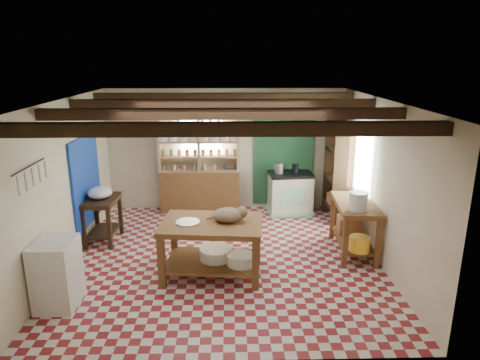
{
  "coord_description": "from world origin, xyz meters",
  "views": [
    {
      "loc": [
        0.09,
        -6.48,
        3.24
      ],
      "look_at": [
        0.26,
        0.3,
        1.27
      ],
      "focal_mm": 32.0,
      "sensor_mm": 36.0,
      "label": 1
    }
  ],
  "objects_px": {
    "prep_table": "(103,220)",
    "white_cabinet": "(57,274)",
    "work_table": "(212,248)",
    "cat": "(228,215)",
    "right_counter": "(354,228)",
    "stove": "(290,193)"
  },
  "relations": [
    {
      "from": "right_counter",
      "to": "cat",
      "type": "xyz_separation_m",
      "value": [
        -2.11,
        -0.66,
        0.5
      ]
    },
    {
      "from": "work_table",
      "to": "white_cabinet",
      "type": "xyz_separation_m",
      "value": [
        -2.03,
        -0.81,
        0.03
      ]
    },
    {
      "from": "white_cabinet",
      "to": "right_counter",
      "type": "relative_size",
      "value": 0.73
    },
    {
      "from": "stove",
      "to": "cat",
      "type": "distance_m",
      "value": 2.98
    },
    {
      "from": "cat",
      "to": "stove",
      "type": "bearing_deg",
      "value": 59.01
    },
    {
      "from": "cat",
      "to": "work_table",
      "type": "bearing_deg",
      "value": -178.69
    },
    {
      "from": "work_table",
      "to": "right_counter",
      "type": "height_order",
      "value": "right_counter"
    },
    {
      "from": "stove",
      "to": "right_counter",
      "type": "xyz_separation_m",
      "value": [
        0.81,
        -1.97,
        0.01
      ]
    },
    {
      "from": "prep_table",
      "to": "white_cabinet",
      "type": "xyz_separation_m",
      "value": [
        -0.02,
        -2.06,
        0.05
      ]
    },
    {
      "from": "white_cabinet",
      "to": "prep_table",
      "type": "bearing_deg",
      "value": 89.77
    },
    {
      "from": "work_table",
      "to": "white_cabinet",
      "type": "bearing_deg",
      "value": -152.93
    },
    {
      "from": "right_counter",
      "to": "prep_table",
      "type": "bearing_deg",
      "value": 176.13
    },
    {
      "from": "prep_table",
      "to": "right_counter",
      "type": "height_order",
      "value": "right_counter"
    },
    {
      "from": "prep_table",
      "to": "right_counter",
      "type": "relative_size",
      "value": 0.65
    },
    {
      "from": "work_table",
      "to": "white_cabinet",
      "type": "distance_m",
      "value": 2.19
    },
    {
      "from": "work_table",
      "to": "cat",
      "type": "distance_m",
      "value": 0.59
    },
    {
      "from": "stove",
      "to": "prep_table",
      "type": "relative_size",
      "value": 1.1
    },
    {
      "from": "prep_table",
      "to": "cat",
      "type": "relative_size",
      "value": 1.75
    },
    {
      "from": "work_table",
      "to": "stove",
      "type": "distance_m",
      "value": 3.08
    },
    {
      "from": "work_table",
      "to": "cat",
      "type": "height_order",
      "value": "cat"
    },
    {
      "from": "prep_table",
      "to": "white_cabinet",
      "type": "distance_m",
      "value": 2.06
    },
    {
      "from": "stove",
      "to": "right_counter",
      "type": "height_order",
      "value": "right_counter"
    }
  ]
}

